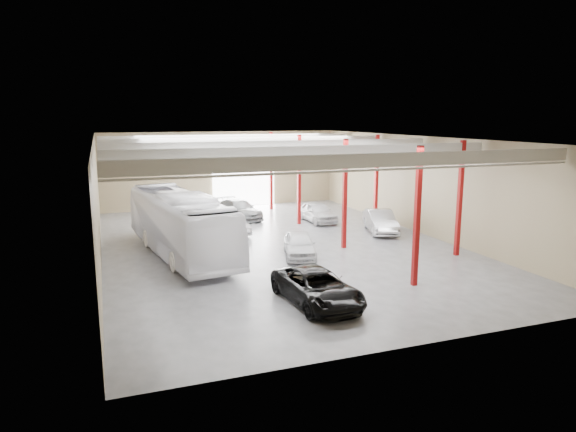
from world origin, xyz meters
TOP-DOWN VIEW (x-y plane):
  - depot_shell at (0.13, 0.48)m, footprint 22.12×32.12m
  - coach_bus at (-6.32, 0.15)m, footprint 5.12×14.07m
  - black_sedan at (-1.84, -10.74)m, footprint 3.00×5.76m
  - car_row_a at (0.32, -3.00)m, footprint 2.95×4.75m
  - car_row_b at (-2.00, 4.50)m, footprint 2.01×4.21m
  - car_row_c at (-0.12, 9.70)m, footprint 3.42×5.76m
  - car_right_near at (8.30, 1.13)m, footprint 3.15×5.28m
  - car_right_far at (5.50, 6.33)m, footprint 2.06×4.74m

SIDE VIEW (x-z plane):
  - car_row_b at x=-2.00m, z-range 0.00..1.33m
  - car_row_a at x=0.32m, z-range 0.00..1.51m
  - black_sedan at x=-1.84m, z-range 0.00..1.55m
  - car_row_c at x=-0.12m, z-range 0.00..1.56m
  - car_right_far at x=5.50m, z-range 0.00..1.59m
  - car_right_near at x=8.30m, z-range 0.00..1.64m
  - coach_bus at x=-6.32m, z-range 0.00..3.83m
  - depot_shell at x=0.13m, z-range 1.44..8.51m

